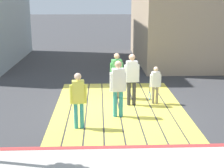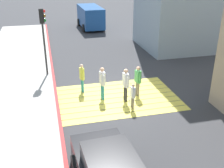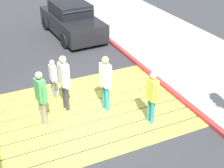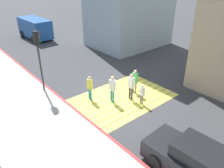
{
  "view_description": "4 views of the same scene",
  "coord_description": "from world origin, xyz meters",
  "px_view_note": "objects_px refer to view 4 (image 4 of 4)",
  "views": [
    {
      "loc": [
        -10.58,
        0.67,
        3.69
      ],
      "look_at": [
        0.02,
        0.24,
        0.85
      ],
      "focal_mm": 52.56,
      "sensor_mm": 36.0,
      "label": 1
    },
    {
      "loc": [
        -3.55,
        -12.83,
        6.73
      ],
      "look_at": [
        -0.38,
        -0.16,
        0.93
      ],
      "focal_mm": 44.05,
      "sensor_mm": 36.0,
      "label": 2
    },
    {
      "loc": [
        2.53,
        7.75,
        5.65
      ],
      "look_at": [
        -0.72,
        0.79,
        1.29
      ],
      "focal_mm": 51.44,
      "sensor_mm": 36.0,
      "label": 3
    },
    {
      "loc": [
        -8.78,
        -9.26,
        7.63
      ],
      "look_at": [
        -0.45,
        0.57,
        0.96
      ],
      "focal_mm": 35.81,
      "sensor_mm": 36.0,
      "label": 4
    }
  ],
  "objects_px": {
    "pedestrian_adult_lead": "(90,86)",
    "pedestrian_teen_behind": "(131,85)",
    "traffic_light_corner": "(38,50)",
    "pedestrian_adult_side": "(135,80)",
    "car_parked_near_curb": "(197,162)",
    "van_down_street": "(35,28)",
    "pedestrian_child_with_racket": "(142,93)",
    "pedestrian_adult_trailing": "(112,87)"
  },
  "relations": [
    {
      "from": "pedestrian_adult_lead",
      "to": "pedestrian_teen_behind",
      "type": "height_order",
      "value": "pedestrian_teen_behind"
    },
    {
      "from": "traffic_light_corner",
      "to": "pedestrian_teen_behind",
      "type": "relative_size",
      "value": 2.34
    },
    {
      "from": "pedestrian_adult_side",
      "to": "pedestrian_teen_behind",
      "type": "distance_m",
      "value": 0.96
    },
    {
      "from": "car_parked_near_curb",
      "to": "pedestrian_teen_behind",
      "type": "distance_m",
      "value": 6.48
    },
    {
      "from": "car_parked_near_curb",
      "to": "van_down_street",
      "type": "height_order",
      "value": "van_down_street"
    },
    {
      "from": "van_down_street",
      "to": "pedestrian_child_with_racket",
      "type": "distance_m",
      "value": 18.7
    },
    {
      "from": "van_down_street",
      "to": "pedestrian_adult_trailing",
      "type": "height_order",
      "value": "van_down_street"
    },
    {
      "from": "traffic_light_corner",
      "to": "van_down_street",
      "type": "bearing_deg",
      "value": 68.73
    },
    {
      "from": "pedestrian_adult_trailing",
      "to": "pedestrian_adult_side",
      "type": "bearing_deg",
      "value": -1.76
    },
    {
      "from": "van_down_street",
      "to": "traffic_light_corner",
      "type": "height_order",
      "value": "traffic_light_corner"
    },
    {
      "from": "traffic_light_corner",
      "to": "pedestrian_adult_lead",
      "type": "relative_size",
      "value": 2.58
    },
    {
      "from": "traffic_light_corner",
      "to": "pedestrian_child_with_racket",
      "type": "height_order",
      "value": "traffic_light_corner"
    },
    {
      "from": "pedestrian_adult_lead",
      "to": "traffic_light_corner",
      "type": "bearing_deg",
      "value": 122.43
    },
    {
      "from": "pedestrian_adult_lead",
      "to": "pedestrian_adult_trailing",
      "type": "bearing_deg",
      "value": -52.31
    },
    {
      "from": "car_parked_near_curb",
      "to": "pedestrian_teen_behind",
      "type": "xyz_separation_m",
      "value": [
        2.27,
        6.06,
        0.32
      ]
    },
    {
      "from": "pedestrian_adult_trailing",
      "to": "pedestrian_teen_behind",
      "type": "bearing_deg",
      "value": -25.53
    },
    {
      "from": "traffic_light_corner",
      "to": "pedestrian_teen_behind",
      "type": "height_order",
      "value": "traffic_light_corner"
    },
    {
      "from": "traffic_light_corner",
      "to": "pedestrian_adult_side",
      "type": "bearing_deg",
      "value": -41.35
    },
    {
      "from": "pedestrian_adult_lead",
      "to": "pedestrian_teen_behind",
      "type": "distance_m",
      "value": 2.65
    },
    {
      "from": "traffic_light_corner",
      "to": "car_parked_near_curb",
      "type": "bearing_deg",
      "value": -81.56
    },
    {
      "from": "pedestrian_child_with_racket",
      "to": "pedestrian_teen_behind",
      "type": "bearing_deg",
      "value": 98.12
    },
    {
      "from": "pedestrian_teen_behind",
      "to": "pedestrian_adult_lead",
      "type": "bearing_deg",
      "value": 139.82
    },
    {
      "from": "pedestrian_adult_lead",
      "to": "pedestrian_teen_behind",
      "type": "relative_size",
      "value": 0.91
    },
    {
      "from": "van_down_street",
      "to": "pedestrian_adult_side",
      "type": "height_order",
      "value": "van_down_street"
    },
    {
      "from": "pedestrian_adult_trailing",
      "to": "pedestrian_child_with_racket",
      "type": "distance_m",
      "value": 1.87
    },
    {
      "from": "car_parked_near_curb",
      "to": "van_down_street",
      "type": "distance_m",
      "value": 24.14
    },
    {
      "from": "traffic_light_corner",
      "to": "pedestrian_child_with_racket",
      "type": "distance_m",
      "value": 7.11
    },
    {
      "from": "van_down_street",
      "to": "pedestrian_adult_lead",
      "type": "bearing_deg",
      "value": -101.62
    },
    {
      "from": "car_parked_near_curb",
      "to": "pedestrian_adult_lead",
      "type": "relative_size",
      "value": 2.67
    },
    {
      "from": "van_down_street",
      "to": "traffic_light_corner",
      "type": "xyz_separation_m",
      "value": [
        -5.15,
        -13.22,
        1.76
      ]
    },
    {
      "from": "pedestrian_adult_side",
      "to": "pedestrian_adult_trailing",
      "type": "bearing_deg",
      "value": 178.24
    },
    {
      "from": "car_parked_near_curb",
      "to": "pedestrian_adult_side",
      "type": "bearing_deg",
      "value": 64.58
    },
    {
      "from": "pedestrian_child_with_racket",
      "to": "pedestrian_adult_lead",
      "type": "bearing_deg",
      "value": 130.05
    },
    {
      "from": "car_parked_near_curb",
      "to": "pedestrian_adult_trailing",
      "type": "height_order",
      "value": "pedestrian_adult_trailing"
    },
    {
      "from": "car_parked_near_curb",
      "to": "pedestrian_child_with_racket",
      "type": "height_order",
      "value": "car_parked_near_curb"
    },
    {
      "from": "pedestrian_teen_behind",
      "to": "traffic_light_corner",
      "type": "bearing_deg",
      "value": 130.0
    },
    {
      "from": "traffic_light_corner",
      "to": "pedestrian_teen_behind",
      "type": "xyz_separation_m",
      "value": [
        3.85,
        -4.59,
        -1.98
      ]
    },
    {
      "from": "traffic_light_corner",
      "to": "pedestrian_adult_lead",
      "type": "height_order",
      "value": "traffic_light_corner"
    },
    {
      "from": "pedestrian_adult_lead",
      "to": "pedestrian_adult_trailing",
      "type": "height_order",
      "value": "pedestrian_adult_trailing"
    },
    {
      "from": "pedestrian_adult_trailing",
      "to": "pedestrian_adult_side",
      "type": "distance_m",
      "value": 1.94
    },
    {
      "from": "car_parked_near_curb",
      "to": "pedestrian_adult_trailing",
      "type": "relative_size",
      "value": 2.44
    },
    {
      "from": "pedestrian_adult_side",
      "to": "car_parked_near_curb",
      "type": "bearing_deg",
      "value": -115.42
    }
  ]
}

